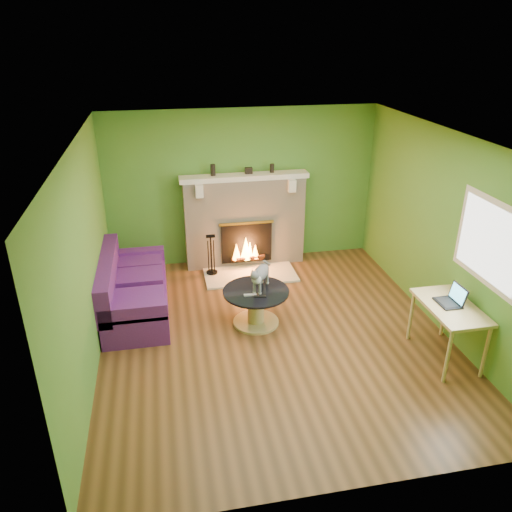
# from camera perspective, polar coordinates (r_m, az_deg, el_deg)

# --- Properties ---
(floor) EXTENTS (5.00, 5.00, 0.00)m
(floor) POSITION_cam_1_polar(r_m,az_deg,el_deg) (6.74, 2.14, -9.07)
(floor) COLOR #543418
(floor) RESTS_ON ground
(ceiling) EXTENTS (5.00, 5.00, 0.00)m
(ceiling) POSITION_cam_1_polar(r_m,az_deg,el_deg) (5.71, 2.56, 13.12)
(ceiling) COLOR white
(ceiling) RESTS_ON wall_back
(wall_back) EXTENTS (5.00, 0.00, 5.00)m
(wall_back) POSITION_cam_1_polar(r_m,az_deg,el_deg) (8.41, -1.57, 7.84)
(wall_back) COLOR #4E8A2D
(wall_back) RESTS_ON floor
(wall_front) EXTENTS (5.00, 0.00, 5.00)m
(wall_front) POSITION_cam_1_polar(r_m,az_deg,el_deg) (4.05, 10.58, -13.04)
(wall_front) COLOR #4E8A2D
(wall_front) RESTS_ON floor
(wall_left) EXTENTS (0.00, 5.00, 5.00)m
(wall_left) POSITION_cam_1_polar(r_m,az_deg,el_deg) (6.04, -18.93, -0.59)
(wall_left) COLOR #4E8A2D
(wall_left) RESTS_ON floor
(wall_right) EXTENTS (0.00, 5.00, 5.00)m
(wall_right) POSITION_cam_1_polar(r_m,az_deg,el_deg) (6.95, 20.73, 2.45)
(wall_right) COLOR #4E8A2D
(wall_right) RESTS_ON floor
(window_frame) EXTENTS (0.00, 1.20, 1.20)m
(window_frame) POSITION_cam_1_polar(r_m,az_deg,el_deg) (6.17, 25.12, 1.41)
(window_frame) COLOR silver
(window_frame) RESTS_ON wall_right
(window_pane) EXTENTS (0.00, 1.06, 1.06)m
(window_pane) POSITION_cam_1_polar(r_m,az_deg,el_deg) (6.17, 25.06, 1.41)
(window_pane) COLOR white
(window_pane) RESTS_ON wall_right
(fireplace) EXTENTS (2.10, 0.46, 1.58)m
(fireplace) POSITION_cam_1_polar(r_m,az_deg,el_deg) (8.41, -1.31, 4.04)
(fireplace) COLOR beige
(fireplace) RESTS_ON floor
(hearth) EXTENTS (1.50, 0.75, 0.03)m
(hearth) POSITION_cam_1_polar(r_m,az_deg,el_deg) (8.25, -0.66, -2.13)
(hearth) COLOR beige
(hearth) RESTS_ON floor
(mantel) EXTENTS (2.10, 0.28, 0.08)m
(mantel) POSITION_cam_1_polar(r_m,az_deg,el_deg) (8.15, -1.34, 9.04)
(mantel) COLOR silver
(mantel) RESTS_ON fireplace
(sofa) EXTENTS (0.88, 1.90, 0.85)m
(sofa) POSITION_cam_1_polar(r_m,az_deg,el_deg) (7.32, -14.01, -3.89)
(sofa) COLOR #531A64
(sofa) RESTS_ON floor
(coffee_table) EXTENTS (0.90, 0.90, 0.51)m
(coffee_table) POSITION_cam_1_polar(r_m,az_deg,el_deg) (6.85, -0.01, -5.56)
(coffee_table) COLOR tan
(coffee_table) RESTS_ON floor
(desk) EXTENTS (0.57, 0.99, 0.73)m
(desk) POSITION_cam_1_polar(r_m,az_deg,el_deg) (6.43, 21.30, -5.99)
(desk) COLOR tan
(desk) RESTS_ON floor
(cat) EXTENTS (0.52, 0.65, 0.39)m
(cat) POSITION_cam_1_polar(r_m,az_deg,el_deg) (6.70, 0.58, -2.24)
(cat) COLOR slate
(cat) RESTS_ON coffee_table
(remote_silver) EXTENTS (0.17, 0.06, 0.02)m
(remote_silver) POSITION_cam_1_polar(r_m,az_deg,el_deg) (6.61, -0.66, -4.48)
(remote_silver) COLOR gray
(remote_silver) RESTS_ON coffee_table
(remote_black) EXTENTS (0.17, 0.07, 0.02)m
(remote_black) POSITION_cam_1_polar(r_m,az_deg,el_deg) (6.58, 0.46, -4.64)
(remote_black) COLOR black
(remote_black) RESTS_ON coffee_table
(laptop) EXTENTS (0.28, 0.31, 0.23)m
(laptop) POSITION_cam_1_polar(r_m,az_deg,el_deg) (6.36, 21.20, -4.20)
(laptop) COLOR black
(laptop) RESTS_ON desk
(fire_tools) EXTENTS (0.18, 0.18, 0.69)m
(fire_tools) POSITION_cam_1_polar(r_m,az_deg,el_deg) (8.16, -5.14, 0.21)
(fire_tools) COLOR black
(fire_tools) RESTS_ON hearth
(mantel_vase_left) EXTENTS (0.08, 0.08, 0.18)m
(mantel_vase_left) POSITION_cam_1_polar(r_m,az_deg,el_deg) (8.08, -4.94, 9.77)
(mantel_vase_left) COLOR black
(mantel_vase_left) RESTS_ON mantel
(mantel_vase_right) EXTENTS (0.07, 0.07, 0.14)m
(mantel_vase_right) POSITION_cam_1_polar(r_m,az_deg,el_deg) (8.24, 1.83, 10.00)
(mantel_vase_right) COLOR black
(mantel_vase_right) RESTS_ON mantel
(mantel_box) EXTENTS (0.12, 0.08, 0.10)m
(mantel_box) POSITION_cam_1_polar(r_m,az_deg,el_deg) (8.17, -0.85, 9.73)
(mantel_box) COLOR black
(mantel_box) RESTS_ON mantel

